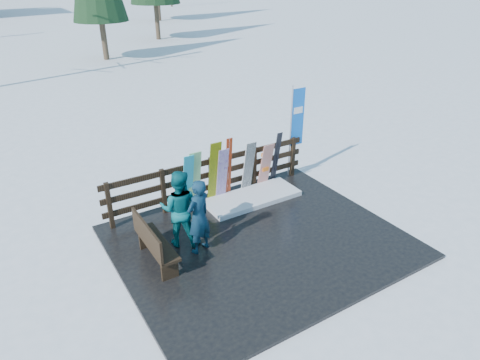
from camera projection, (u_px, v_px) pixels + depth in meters
ground at (260, 243)px, 9.45m from camera, size 700.00×700.00×0.00m
deck at (260, 241)px, 9.43m from camera, size 6.00×5.00×0.08m
fence at (211, 176)px, 10.78m from camera, size 5.60×0.10×1.15m
snow_patch at (252, 197)px, 11.00m from camera, size 2.46×1.00×0.12m
bench at (153, 242)px, 8.46m from camera, size 0.41×1.50×0.97m
snowboard_0 at (188, 183)px, 10.22m from camera, size 0.25×0.31×1.51m
snowboard_1 at (194, 180)px, 10.29m from camera, size 0.31×0.28×1.55m
snowboard_2 at (214, 173)px, 10.52m from camera, size 0.30×0.31×1.68m
snowboard_3 at (222, 175)px, 10.68m from camera, size 0.28×0.27×1.45m
snowboard_4 at (248, 168)px, 11.04m from camera, size 0.29×0.30×1.46m
snowboard_5 at (266, 166)px, 11.33m from camera, size 0.32×0.32×1.30m
ski_pair_a at (228, 168)px, 10.79m from camera, size 0.16×0.17×1.65m
ski_pair_b at (276, 158)px, 11.52m from camera, size 0.17×0.29×1.52m
rental_flag at (296, 121)px, 11.65m from camera, size 0.45×0.04×2.60m
person_front at (199, 217)px, 8.72m from camera, size 0.70×0.58×1.65m
person_back at (179, 209)px, 8.93m from camera, size 1.06×1.01×1.72m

